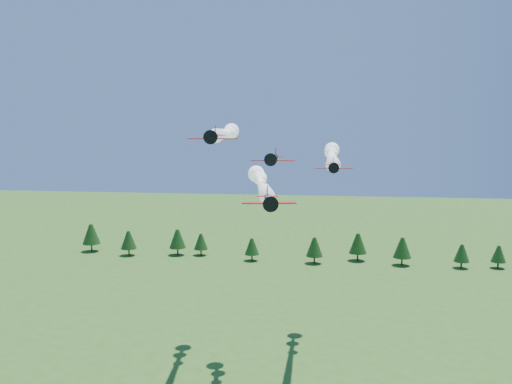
# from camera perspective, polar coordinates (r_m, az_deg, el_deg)

# --- Properties ---
(plane_lead) EXTENTS (12.89, 46.04, 3.70)m
(plane_lead) POSITION_cam_1_polar(r_m,az_deg,el_deg) (112.62, 0.51, 0.99)
(plane_lead) COLOR black
(plane_lead) RESTS_ON ground
(plane_left) EXTENTS (10.44, 49.11, 3.70)m
(plane_left) POSITION_cam_1_polar(r_m,az_deg,el_deg) (122.87, -3.01, 5.93)
(plane_left) COLOR black
(plane_left) RESTS_ON ground
(plane_right) EXTENTS (6.37, 55.01, 3.70)m
(plane_right) POSITION_cam_1_polar(r_m,az_deg,el_deg) (127.23, 7.56, 3.67)
(plane_right) COLOR black
(plane_right) RESTS_ON ground
(plane_slot) EXTENTS (8.31, 9.07, 2.94)m
(plane_slot) POSITION_cam_1_polar(r_m,az_deg,el_deg) (105.85, 1.75, 3.40)
(plane_slot) COLOR black
(plane_slot) RESTS_ON ground
(treeline) EXTENTS (178.19, 14.60, 11.06)m
(treeline) POSITION_cam_1_polar(r_m,az_deg,el_deg) (214.72, 3.58, -5.21)
(treeline) COLOR #382314
(treeline) RESTS_ON ground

